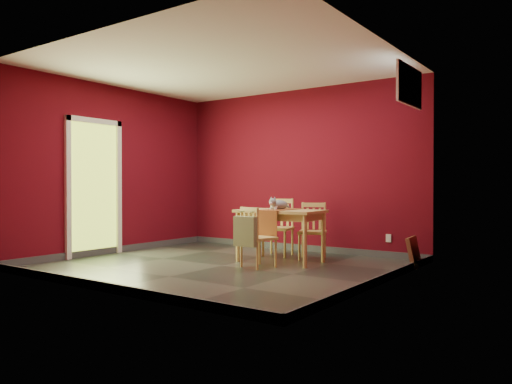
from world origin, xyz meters
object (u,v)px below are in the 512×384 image
Objects in this scene: dining_table at (280,216)px; tote_bag at (246,231)px; cat at (279,203)px; picture_frame at (414,252)px; chair_far_right at (313,230)px; chair_near at (256,236)px; chair_far_left at (279,226)px.

tote_bag reaches higher than dining_table.
cat is 1.94m from picture_frame.
dining_table is 0.62m from chair_far_right.
chair_far_right reaches higher than dining_table.
chair_near is 0.73m from cat.
chair_far_left is 2.12m from picture_frame.
chair_far_left reaches higher than picture_frame.
cat is (-0.25, -0.53, 0.42)m from chair_far_right.
chair_near is at bearing -101.89° from chair_far_right.
dining_table is 0.19m from cat.
picture_frame is (1.72, 1.19, -0.21)m from chair_near.
dining_table is 0.81m from tote_bag.
dining_table is 2.92× the size of picture_frame.
dining_table is at bearing -55.71° from chair_far_left.
chair_far_right is at bearing 78.11° from chair_near.
cat is (-0.01, -0.01, 0.19)m from dining_table.
chair_near is at bearing -71.59° from chair_far_left.
cat reaches higher than chair_far_right.
tote_bag is at bearing -78.08° from cat.
chair_far_left is at bearing 176.54° from chair_far_right.
chair_far_left is 1.06× the size of chair_far_right.
dining_table is at bearing 88.05° from tote_bag.
tote_bag is (-0.03, -0.20, 0.08)m from chair_near.
picture_frame is at bearing 2.74° from chair_far_right.
chair_near reaches higher than dining_table.
dining_table is 1.39× the size of chair_far_left.
chair_far_right is at bearing 78.65° from tote_bag.
tote_bag is at bearing -91.95° from dining_table.
chair_far_right is (0.24, 0.52, -0.23)m from dining_table.
tote_bag is 1.09× the size of picture_frame.
tote_bag is (-0.26, -1.32, 0.07)m from chair_far_right.
picture_frame is at bearing 0.91° from chair_far_left.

